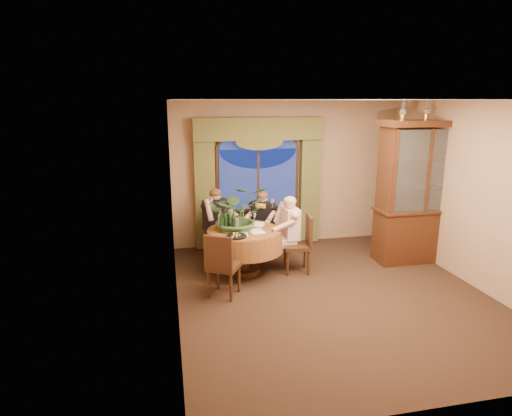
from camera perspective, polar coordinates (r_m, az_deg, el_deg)
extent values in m
plane|color=black|center=(6.58, 10.04, -11.19)|extent=(5.00, 5.00, 0.00)
plane|color=#947157|center=(8.44, 4.18, 4.62)|extent=(4.50, 0.00, 4.50)
plane|color=#947157|center=(7.27, 27.25, 1.52)|extent=(0.00, 5.00, 5.00)
plane|color=white|center=(5.96, 11.22, 13.97)|extent=(5.00, 5.00, 0.00)
cube|color=#4E4E25|center=(8.07, -6.82, 2.52)|extent=(0.38, 0.14, 2.32)
cube|color=#4E4E25|center=(8.49, 7.17, 3.09)|extent=(0.38, 0.14, 2.32)
cylinder|color=maroon|center=(7.10, -1.59, -5.77)|extent=(1.57, 1.57, 0.75)
cube|color=#32170C|center=(7.95, 20.90, 1.93)|extent=(1.52, 0.60, 2.47)
cube|color=black|center=(7.14, 5.46, -4.82)|extent=(0.48, 0.48, 0.96)
cube|color=black|center=(7.90, 0.47, -2.87)|extent=(0.57, 0.57, 0.96)
cube|color=black|center=(7.81, -4.85, -3.13)|extent=(0.54, 0.54, 0.96)
cube|color=black|center=(6.27, -4.31, -7.53)|extent=(0.57, 0.57, 0.96)
imported|color=#395931|center=(6.89, -2.49, 2.27)|extent=(0.98, 1.09, 0.85)
imported|color=#4E5429|center=(6.92, -1.16, -2.82)|extent=(0.14, 0.14, 0.05)
cylinder|color=black|center=(6.60, -2.60, -3.78)|extent=(0.32, 0.32, 0.02)
cylinder|color=black|center=(6.79, -4.62, -1.94)|extent=(0.07, 0.07, 0.33)
cylinder|color=black|center=(6.87, -4.14, -1.74)|extent=(0.07, 0.07, 0.33)
cylinder|color=tan|center=(6.96, -4.78, -1.55)|extent=(0.07, 0.07, 0.33)
cylinder|color=black|center=(7.04, -3.84, -1.35)|extent=(0.07, 0.07, 0.33)
cylinder|color=black|center=(6.83, -3.02, -1.83)|extent=(0.07, 0.07, 0.33)
cylinder|color=tan|center=(6.98, -3.18, -1.47)|extent=(0.07, 0.07, 0.33)
cube|color=white|center=(6.87, 0.11, -3.11)|extent=(0.25, 0.33, 0.00)
cube|color=white|center=(7.24, 0.29, -2.20)|extent=(0.32, 0.36, 0.00)
cube|color=white|center=(6.73, -2.02, -3.49)|extent=(0.24, 0.32, 0.00)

